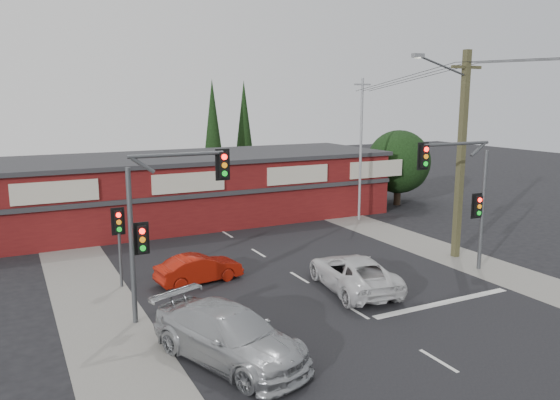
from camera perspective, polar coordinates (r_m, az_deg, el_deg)
name	(u,v)px	position (r m, az deg, el deg)	size (l,w,h in m)	color
ground	(346,305)	(21.31, 6.87, -10.88)	(120.00, 120.00, 0.00)	black
road_strip	(285,269)	(25.36, 0.56, -7.24)	(14.00, 70.00, 0.01)	black
verge_left	(93,299)	(22.94, -18.94, -9.79)	(3.00, 70.00, 0.02)	gray
verge_right	(427,247)	(30.08, 15.14, -4.73)	(3.00, 70.00, 0.02)	gray
stop_line	(443,303)	(22.29, 16.70, -10.24)	(6.50, 0.35, 0.01)	silver
white_suv	(353,273)	(22.81, 7.64, -7.53)	(2.38, 5.15, 1.43)	silver
silver_suv	(229,335)	(16.84, -5.32, -13.89)	(2.27, 5.58, 1.62)	#A9ACAE
red_sedan	(199,269)	(23.71, -8.46, -7.11)	(1.29, 3.69, 1.22)	#991609
lane_dashes	(258,253)	(27.92, -2.27, -5.54)	(0.12, 53.55, 0.01)	silver
shop_building	(185,188)	(35.36, -9.87, 1.27)	(27.30, 8.40, 4.22)	#541011
tree_cluster	(397,165)	(41.30, 12.09, 3.59)	(5.90, 5.10, 5.50)	#2D2116
conifer_near	(213,128)	(43.05, -7.03, 7.48)	(1.80, 1.80, 9.25)	#2D2116
conifer_far	(244,126)	(46.19, -3.76, 7.74)	(1.80, 1.80, 9.25)	#2D2116
traffic_mast_left	(161,211)	(19.40, -12.31, -1.08)	(3.77, 0.27, 5.97)	#47494C
traffic_mast_right	(466,187)	(25.34, 18.82, 1.34)	(3.96, 0.27, 5.97)	#47494C
pedestal_signal	(119,231)	(23.39, -16.49, -3.11)	(0.55, 0.27, 3.38)	#47494C
utility_pole	(460,149)	(27.61, 18.26, 5.13)	(4.38, 0.59, 10.00)	#4B482A
steel_pole	(361,147)	(34.96, 8.44, 5.45)	(1.20, 0.16, 9.00)	gray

